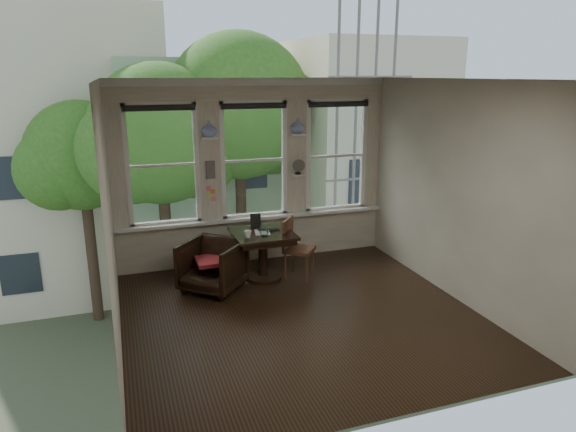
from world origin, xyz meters
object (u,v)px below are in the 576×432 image
object	(u,v)px
table	(263,256)
laptop	(269,230)
armchair_left	(212,266)
mug	(248,234)
side_chair_right	(299,249)

from	to	relation	value
table	laptop	size ratio (longest dim) A/B	2.60
armchair_left	laptop	world-z (taller)	laptop
armchair_left	table	bearing A→B (deg)	53.13
laptop	mug	distance (m)	0.44
armchair_left	side_chair_right	world-z (taller)	side_chair_right
laptop	mug	bearing A→B (deg)	-148.99
side_chair_right	mug	world-z (taller)	side_chair_right
side_chair_right	laptop	bearing A→B (deg)	111.37
table	laptop	world-z (taller)	laptop
armchair_left	laptop	bearing A→B (deg)	52.66
armchair_left	mug	size ratio (longest dim) A/B	7.36
armchair_left	side_chair_right	size ratio (longest dim) A/B	0.89
table	armchair_left	distance (m)	0.83
side_chair_right	mug	distance (m)	0.90
armchair_left	mug	xyz separation A→B (m)	(0.53, -0.01, 0.43)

